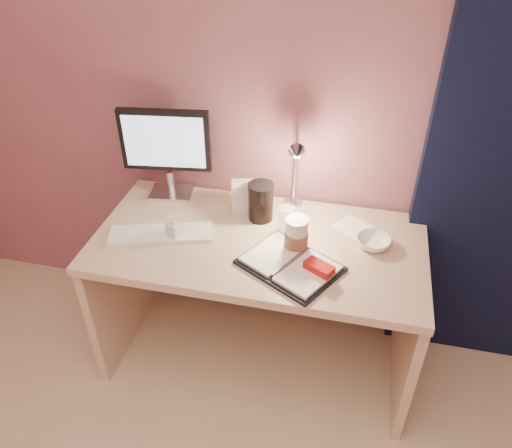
% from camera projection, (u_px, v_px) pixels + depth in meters
% --- Properties ---
extents(desk, '(1.40, 0.70, 0.73)m').
position_uv_depth(desk, '(262.00, 269.00, 2.30)').
color(desk, beige).
rests_on(desk, ground).
extents(monitor, '(0.41, 0.17, 0.43)m').
position_uv_depth(monitor, '(166.00, 145.00, 2.25)').
color(monitor, silver).
rests_on(monitor, desk).
extents(keyboard, '(0.45, 0.25, 0.02)m').
position_uv_depth(keyboard, '(161.00, 234.00, 2.13)').
color(keyboard, white).
rests_on(keyboard, desk).
extents(planner, '(0.45, 0.42, 0.06)m').
position_uv_depth(planner, '(292.00, 265.00, 1.96)').
color(planner, black).
rests_on(planner, desk).
extents(paper_b, '(0.19, 0.19, 0.00)m').
position_uv_depth(paper_b, '(353.00, 227.00, 2.19)').
color(paper_b, white).
rests_on(paper_b, desk).
extents(coffee_cup, '(0.10, 0.10, 0.16)m').
position_uv_depth(coffee_cup, '(296.00, 236.00, 2.01)').
color(coffee_cup, silver).
rests_on(coffee_cup, desk).
extents(clear_cup, '(0.07, 0.07, 0.13)m').
position_uv_depth(clear_cup, '(287.00, 220.00, 2.12)').
color(clear_cup, white).
rests_on(clear_cup, desk).
extents(bowl, '(0.17, 0.17, 0.04)m').
position_uv_depth(bowl, '(373.00, 242.00, 2.06)').
color(bowl, silver).
rests_on(bowl, desk).
extents(lotion_bottle, '(0.07, 0.07, 0.12)m').
position_uv_depth(lotion_bottle, '(174.00, 227.00, 2.09)').
color(lotion_bottle, silver).
rests_on(lotion_bottle, desk).
extents(dark_jar, '(0.11, 0.11, 0.16)m').
position_uv_depth(dark_jar, '(261.00, 203.00, 2.20)').
color(dark_jar, black).
rests_on(dark_jar, desk).
extents(product_box, '(0.11, 0.10, 0.15)m').
position_uv_depth(product_box, '(243.00, 197.00, 2.25)').
color(product_box, silver).
rests_on(product_box, desk).
extents(desk_lamp, '(0.11, 0.24, 0.38)m').
position_uv_depth(desk_lamp, '(288.00, 169.00, 2.12)').
color(desk_lamp, silver).
rests_on(desk_lamp, desk).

